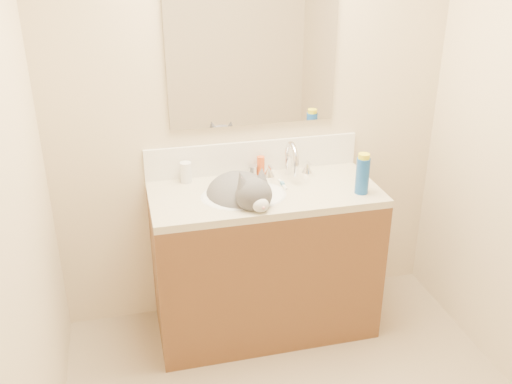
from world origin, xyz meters
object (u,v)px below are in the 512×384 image
basin (244,207)px  vanity_cabinet (264,264)px  silver_jar (253,171)px  faucet (291,163)px  pill_bottle (186,172)px  amber_bottle (261,166)px  spray_can (362,176)px  cat (242,197)px

basin → vanity_cabinet: bearing=14.0°
basin → silver_jar: bearing=66.1°
faucet → pill_bottle: faucet is taller
amber_bottle → basin: bearing=-122.1°
silver_jar → spray_can: bearing=-35.5°
faucet → pill_bottle: (-0.56, 0.07, -0.03)m
basin → spray_can: (0.60, -0.12, 0.17)m
silver_jar → amber_bottle: bearing=7.7°
vanity_cabinet → cat: cat is taller
basin → cat: (-0.01, 0.00, 0.06)m
faucet → cat: faucet is taller
cat → pill_bottle: size_ratio=4.60×
faucet → spray_can: 0.41m
amber_bottle → spray_can: size_ratio=0.55×
basin → amber_bottle: bearing=57.9°
vanity_cabinet → faucet: (0.18, 0.14, 0.54)m
pill_bottle → amber_bottle: size_ratio=1.06×
basin → spray_can: size_ratio=2.36×
basin → faucet: (0.30, 0.17, 0.16)m
pill_bottle → amber_bottle: (0.42, 0.00, -0.00)m
faucet → cat: size_ratio=0.54×
pill_bottle → spray_can: (0.86, -0.35, 0.04)m
vanity_cabinet → spray_can: 0.74m
faucet → pill_bottle: bearing=172.8°
silver_jar → spray_can: size_ratio=0.31×
cat → amber_bottle: (0.16, 0.24, 0.06)m
basin → amber_bottle: (0.15, 0.24, 0.12)m
vanity_cabinet → faucet: faucet is taller
vanity_cabinet → faucet: bearing=37.3°
spray_can → vanity_cabinet: bearing=163.0°
cat → pill_bottle: 0.35m
pill_bottle → amber_bottle: pill_bottle is taller
pill_bottle → silver_jar: bearing=-0.4°
pill_bottle → silver_jar: pill_bottle is taller
amber_bottle → spray_can: (0.45, -0.36, 0.04)m
faucet → silver_jar: bearing=160.6°
faucet → amber_bottle: faucet is taller
cat → pill_bottle: cat is taller
pill_bottle → silver_jar: size_ratio=1.89×
vanity_cabinet → cat: 0.46m
vanity_cabinet → cat: size_ratio=2.33×
faucet → spray_can: size_ratio=1.47×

